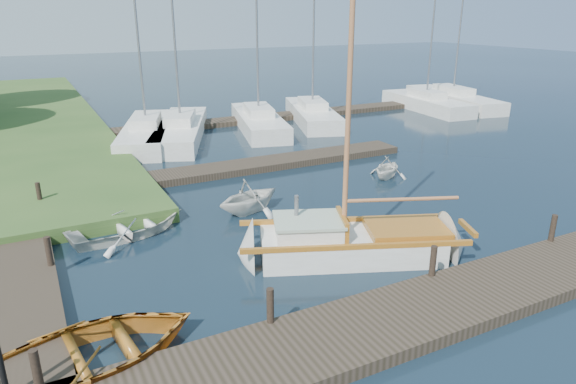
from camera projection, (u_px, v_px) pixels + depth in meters
name	position (u px, v px, depth m)	size (l,w,h in m)	color
ground	(288.00, 227.00, 16.57)	(160.00, 160.00, 0.00)	black
near_dock	(410.00, 315.00, 11.49)	(18.00, 2.20, 0.30)	#2C2419
left_dock	(9.00, 248.00, 14.74)	(2.20, 18.00, 0.30)	#2C2419
far_dock	(261.00, 164.00, 22.83)	(14.00, 1.60, 0.30)	#2C2419
pontoon	(311.00, 113.00, 34.26)	(30.00, 1.60, 0.30)	#2C2419
mooring_post_0	(36.00, 370.00, 8.91)	(0.16, 0.16, 0.80)	black
mooring_post_1	(270.00, 305.00, 10.85)	(0.16, 0.16, 0.80)	black
mooring_post_2	(433.00, 261.00, 12.79)	(0.16, 0.16, 0.80)	black
mooring_post_3	(553.00, 228.00, 14.74)	(0.16, 0.16, 0.80)	black
mooring_post_4	(49.00, 251.00, 13.31)	(0.16, 0.16, 0.80)	black
mooring_post_5	(39.00, 194.00, 17.51)	(0.16, 0.16, 0.80)	black
sailboat	(356.00, 245.00, 14.49)	(7.36, 4.52, 9.83)	silver
dinghy	(90.00, 348.00, 9.91)	(3.03, 4.25, 0.88)	brown
tender_a	(129.00, 223.00, 15.94)	(2.62, 3.67, 0.76)	silver
tender_b	(249.00, 194.00, 17.63)	(2.14, 2.48, 1.31)	silver
tender_d	(387.00, 165.00, 21.40)	(1.70, 1.96, 1.03)	silver
marina_boat_0	(147.00, 131.00, 27.36)	(4.89, 9.06, 11.30)	silver
marina_boat_1	(181.00, 128.00, 27.99)	(5.57, 9.49, 9.61)	silver
marina_boat_2	(259.00, 120.00, 30.12)	(4.24, 8.73, 11.74)	silver
marina_boat_3	(312.00, 113.00, 32.25)	(4.85, 8.76, 10.73)	silver
marina_boat_6	(426.00, 102.00, 36.13)	(3.07, 8.37, 9.52)	silver
marina_boat_7	(453.00, 98.00, 37.90)	(3.89, 10.05, 11.31)	silver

